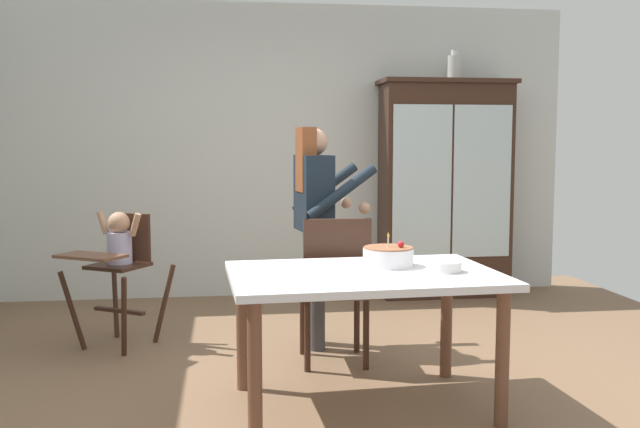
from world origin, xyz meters
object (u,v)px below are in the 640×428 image
at_px(ceramic_vase, 455,67).
at_px(dining_table, 363,289).
at_px(adult_person, 315,209).
at_px(serving_bowl, 445,266).
at_px(birthday_cake, 388,256).
at_px(high_chair_with_toddler, 118,254).
at_px(china_cabinet, 445,188).
at_px(dining_chair_far_side, 335,281).

bearing_deg(ceramic_vase, dining_table, -117.28).
relative_size(adult_person, dining_table, 1.05).
height_order(ceramic_vase, adult_person, ceramic_vase).
bearing_deg(dining_table, serving_bowl, -7.31).
height_order(ceramic_vase, birthday_cake, ceramic_vase).
bearing_deg(birthday_cake, dining_table, -138.63).
bearing_deg(dining_table, adult_person, 95.41).
distance_m(high_chair_with_toddler, dining_table, 2.00).
height_order(china_cabinet, high_chair_with_toddler, china_cabinet).
distance_m(ceramic_vase, adult_person, 2.42).
bearing_deg(high_chair_with_toddler, adult_person, 23.32).
height_order(birthday_cake, serving_bowl, birthday_cake).
relative_size(ceramic_vase, dining_chair_far_side, 0.28).
bearing_deg(serving_bowl, adult_person, 113.84).
bearing_deg(dining_table, birthday_cake, 41.37).
bearing_deg(serving_bowl, ceramic_vase, 70.77).
bearing_deg(dining_chair_far_side, adult_person, -79.69).
xyz_separation_m(china_cabinet, dining_table, (-1.31, -2.67, -0.36)).
distance_m(high_chair_with_toddler, adult_person, 1.40).
relative_size(china_cabinet, dining_table, 1.37).
height_order(dining_table, serving_bowl, serving_bowl).
xyz_separation_m(dining_table, serving_bowl, (0.43, -0.05, 0.12)).
bearing_deg(high_chair_with_toddler, dining_table, -11.35).
relative_size(high_chair_with_toddler, adult_person, 0.62).
height_order(high_chair_with_toddler, dining_chair_far_side, dining_chair_far_side).
distance_m(high_chair_with_toddler, dining_chair_far_side, 1.57).
xyz_separation_m(china_cabinet, birthday_cake, (-1.14, -2.53, -0.21)).
relative_size(ceramic_vase, birthday_cake, 0.96).
bearing_deg(ceramic_vase, china_cabinet, -177.16).
bearing_deg(adult_person, china_cabinet, -51.18).
relative_size(high_chair_with_toddler, serving_bowl, 5.28).
relative_size(china_cabinet, serving_bowl, 11.12).
height_order(adult_person, dining_chair_far_side, adult_person).
relative_size(dining_table, birthday_cake, 5.22).
xyz_separation_m(ceramic_vase, adult_person, (-1.49, -1.51, -1.15)).
height_order(dining_table, birthday_cake, birthday_cake).
relative_size(ceramic_vase, serving_bowl, 1.50).
relative_size(adult_person, serving_bowl, 8.50).
bearing_deg(high_chair_with_toddler, china_cabinet, 56.89).
xyz_separation_m(high_chair_with_toddler, dining_table, (1.47, -1.36, -0.01)).
relative_size(dining_table, dining_chair_far_side, 1.52).
bearing_deg(ceramic_vase, dining_chair_far_side, -125.67).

